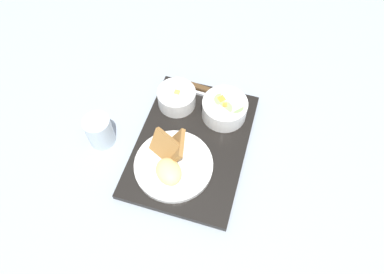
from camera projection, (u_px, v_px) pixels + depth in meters
The scene contains 8 objects.
ground_plane at pixel (192, 146), 0.99m from camera, with size 4.00×4.00×0.00m, color #99A3AD.
serving_tray at pixel (192, 144), 0.98m from camera, with size 0.46×0.34×0.02m.
bowl_salad at pixel (225, 108), 1.00m from camera, with size 0.13×0.13×0.06m.
bowl_soup at pixel (177, 97), 1.02m from camera, with size 0.12×0.12×0.06m.
plate_main at pixel (172, 164), 0.92m from camera, with size 0.21×0.21×0.08m.
knife at pixel (201, 89), 1.07m from camera, with size 0.02×0.19×0.02m.
spoon at pixel (211, 96), 1.05m from camera, with size 0.04×0.14×0.01m.
glass_water at pixel (100, 132), 0.97m from camera, with size 0.08×0.08×0.09m.
Camera 1 is at (0.46, 0.18, 0.86)m, focal length 32.00 mm.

